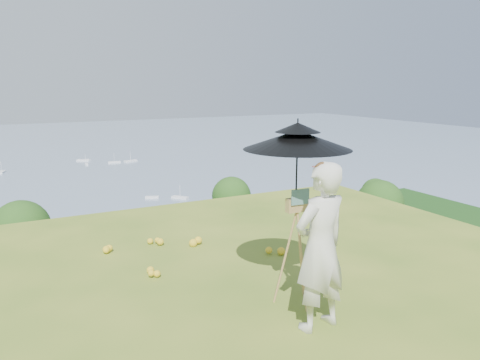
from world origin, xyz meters
TOP-DOWN VIEW (x-y plane):
  - shoreline_tier at (0.00, 75.00)m, footprint 170.00×28.00m
  - bay_water at (0.00, 240.00)m, footprint 700.00×700.00m
  - slope_trees at (0.00, 35.00)m, footprint 110.00×50.00m
  - harbor_town at (0.00, 75.00)m, footprint 110.00×22.00m
  - painter at (2.09, 1.14)m, footprint 0.74×0.54m
  - field_easel at (2.19, 1.75)m, footprint 0.57×0.57m
  - sun_umbrella at (2.19, 1.78)m, footprint 1.35×1.35m
  - painter_cap at (2.09, 1.14)m, footprint 0.20×0.24m

SIDE VIEW (x-z plane):
  - shoreline_tier at x=0.00m, z-range -40.00..-32.00m
  - bay_water at x=0.00m, z-range -34.00..-34.00m
  - harbor_town at x=0.00m, z-range -32.00..-27.00m
  - slope_trees at x=0.00m, z-range -18.00..-12.00m
  - field_easel at x=2.19m, z-range 0.00..1.45m
  - painter at x=2.09m, z-range 0.00..1.86m
  - sun_umbrella at x=2.19m, z-range 1.19..2.26m
  - painter_cap at x=2.09m, z-range 1.76..1.86m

